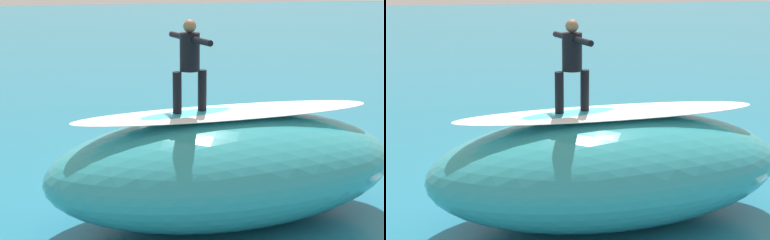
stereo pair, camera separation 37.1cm
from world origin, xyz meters
TOP-DOWN VIEW (x-y plane):
  - ground_plane at (0.00, 0.00)m, footprint 120.00×120.00m
  - wave_crest at (-0.03, 2.06)m, footprint 6.17×3.31m
  - wave_foam_lip at (-0.03, 2.06)m, footprint 5.17×1.31m
  - surfboard_riding at (0.61, 2.10)m, footprint 1.99×0.90m
  - surfer_riding at (0.61, 2.10)m, footprint 0.57×1.38m
  - surfboard_paddling at (-0.29, -1.19)m, footprint 1.31×1.96m
  - surfer_paddling at (-0.23, -1.08)m, footprint 0.91×1.57m
  - foam_patch_far at (0.18, 2.07)m, footprint 1.20×1.08m

SIDE VIEW (x-z plane):
  - ground_plane at x=0.00m, z-range 0.00..0.00m
  - surfboard_paddling at x=-0.29m, z-range 0.00..0.10m
  - foam_patch_far at x=0.18m, z-range 0.00..0.16m
  - surfer_paddling at x=-0.23m, z-range 0.08..0.37m
  - wave_crest at x=-0.03m, z-range 0.00..1.85m
  - wave_foam_lip at x=-0.03m, z-range 1.85..1.93m
  - surfboard_riding at x=0.61m, z-range 1.85..1.95m
  - surfer_riding at x=0.61m, z-range 2.07..3.54m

